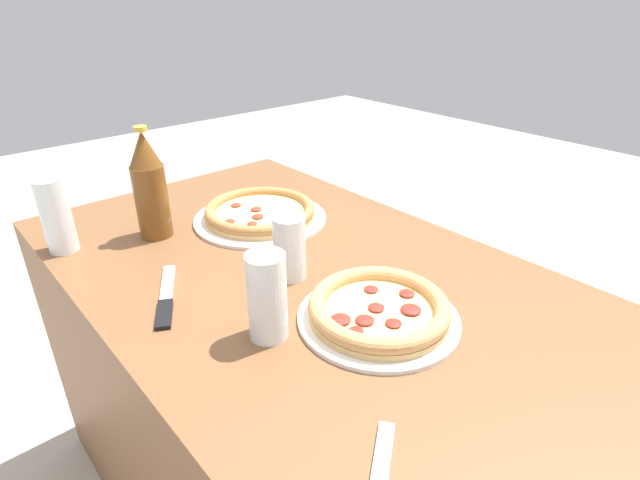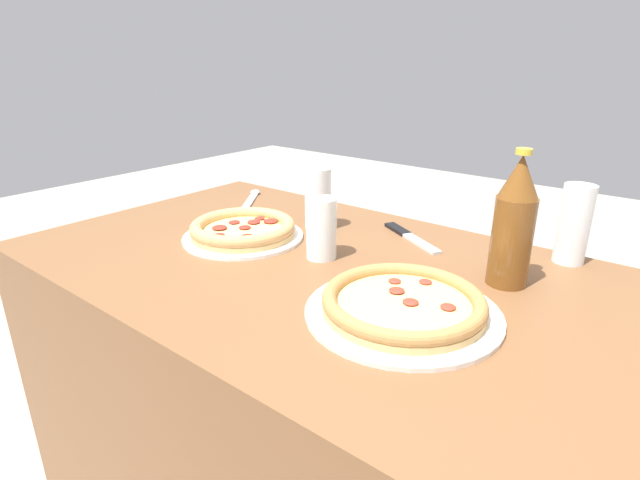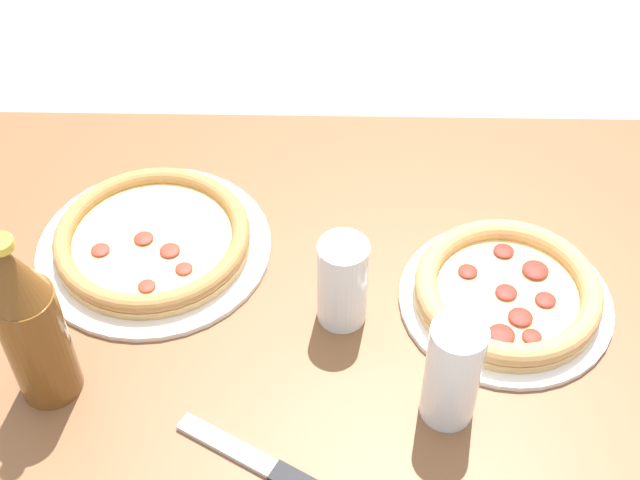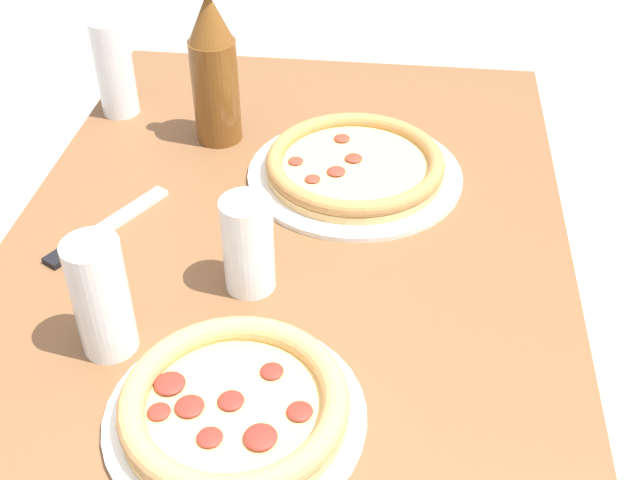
% 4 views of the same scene
% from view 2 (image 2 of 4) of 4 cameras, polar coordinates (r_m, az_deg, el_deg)
% --- Properties ---
extents(table, '(1.26, 0.75, 0.73)m').
position_cam_2_polar(table, '(1.20, -0.58, -18.82)').
color(table, brown).
rests_on(table, ground_plane).
extents(pizza_salami, '(0.27, 0.27, 0.04)m').
position_cam_2_polar(pizza_salami, '(1.14, -8.80, 1.14)').
color(pizza_salami, white).
rests_on(pizza_salami, table).
extents(pizza_margherita, '(0.32, 0.32, 0.04)m').
position_cam_2_polar(pizza_margherita, '(0.81, 9.47, -7.30)').
color(pizza_margherita, silver).
rests_on(pizza_margherita, table).
extents(glass_lemonade, '(0.06, 0.06, 0.16)m').
position_cam_2_polar(glass_lemonade, '(1.10, 27.02, 1.44)').
color(glass_lemonade, white).
rests_on(glass_lemonade, table).
extents(glass_red_wine, '(0.06, 0.06, 0.13)m').
position_cam_2_polar(glass_red_wine, '(1.01, 0.16, 1.00)').
color(glass_red_wine, white).
rests_on(glass_red_wine, table).
extents(glass_iced_tea, '(0.06, 0.06, 0.15)m').
position_cam_2_polar(glass_iced_tea, '(1.18, -0.24, 4.35)').
color(glass_iced_tea, white).
rests_on(glass_iced_tea, table).
extents(beer_bottle, '(0.07, 0.07, 0.25)m').
position_cam_2_polar(beer_bottle, '(0.94, 21.28, 1.84)').
color(beer_bottle, brown).
rests_on(beer_bottle, table).
extents(knife, '(0.19, 0.12, 0.01)m').
position_cam_2_polar(knife, '(1.16, 10.13, 0.43)').
color(knife, black).
rests_on(knife, table).
extents(spoon, '(0.12, 0.16, 0.01)m').
position_cam_2_polar(spoon, '(1.47, -7.74, 4.90)').
color(spoon, silver).
rests_on(spoon, table).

